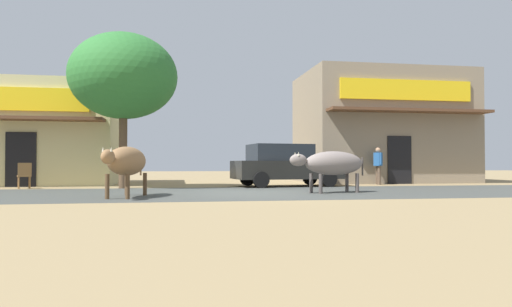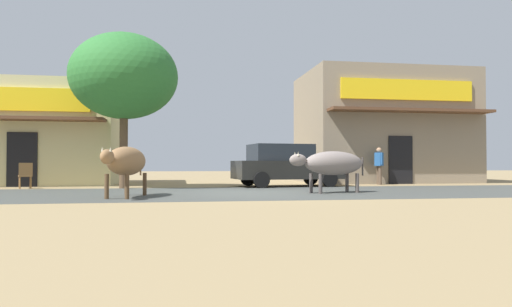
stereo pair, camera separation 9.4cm
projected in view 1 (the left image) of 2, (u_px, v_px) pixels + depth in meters
ground at (254, 193)px, 14.35m from camera, size 80.00×80.00×0.00m
asphalt_road at (254, 193)px, 14.35m from camera, size 72.00×6.34×0.00m
storefront_left_cafe at (27, 134)px, 20.31m from camera, size 7.66×6.10×4.31m
storefront_right_club at (381, 128)px, 23.08m from camera, size 7.66×6.10×5.30m
roadside_tree at (123, 77)px, 16.93m from camera, size 3.88×3.88×5.62m
parked_hatchback_car at (285, 165)px, 18.26m from camera, size 4.37×2.41×1.64m
cow_near_brown at (127, 161)px, 12.39m from camera, size 1.25×2.74×1.35m
cow_far_dark at (333, 164)px, 14.27m from camera, size 2.61×1.26×1.27m
pedestrian_by_shop at (378, 163)px, 19.85m from camera, size 0.47×0.61×1.58m
cafe_chair_near_tree at (24, 174)px, 16.57m from camera, size 0.57×0.57×0.92m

